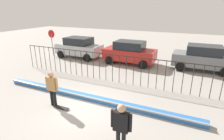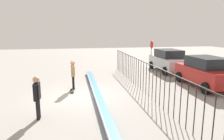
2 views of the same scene
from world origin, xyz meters
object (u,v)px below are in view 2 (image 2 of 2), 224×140
object	(u,v)px
parked_car_silver	(168,60)
stop_sign	(151,50)
skateboarder	(73,72)
parked_car_red	(206,72)
skateboard	(72,91)
camera_operator	(37,94)

from	to	relation	value
parked_car_silver	stop_sign	xyz separation A→B (m)	(-2.80, -0.47, 0.64)
skateboarder	stop_sign	world-z (taller)	stop_sign
skateboarder	parked_car_red	world-z (taller)	parked_car_red
skateboard	parked_car_silver	xyz separation A→B (m)	(-4.60, 8.22, 0.91)
skateboarder	parked_car_silver	xyz separation A→B (m)	(-4.08, 8.13, -0.08)
skateboard	parked_car_silver	distance (m)	9.46
parked_car_red	stop_sign	xyz separation A→B (m)	(-7.82, -0.56, 0.64)
skateboard	stop_sign	size ratio (longest dim) A/B	0.32
skateboard	stop_sign	bearing A→B (deg)	136.51
skateboarder	parked_car_red	size ratio (longest dim) A/B	0.41
parked_car_silver	parked_car_red	xyz separation A→B (m)	(5.02, 0.08, 0.00)
camera_operator	parked_car_red	distance (m)	10.11
skateboarder	camera_operator	world-z (taller)	camera_operator
skateboard	camera_operator	xyz separation A→B (m)	(3.55, -1.31, 1.00)
parked_car_red	stop_sign	distance (m)	7.87
parked_car_red	skateboarder	bearing A→B (deg)	-96.50
camera_operator	parked_car_silver	size ratio (longest dim) A/B	0.41
parked_car_silver	camera_operator	bearing A→B (deg)	-46.74
parked_car_red	stop_sign	world-z (taller)	stop_sign
parked_car_silver	stop_sign	bearing A→B (deg)	-167.65
skateboarder	skateboard	xyz separation A→B (m)	(0.52, -0.09, -0.99)
parked_car_silver	stop_sign	distance (m)	2.91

